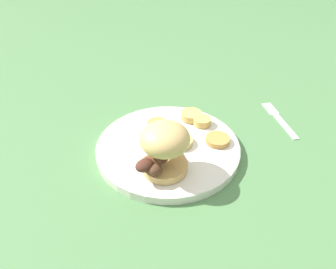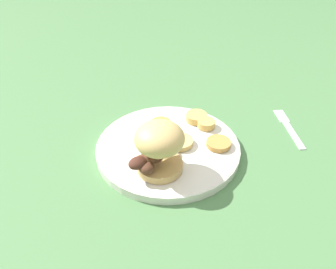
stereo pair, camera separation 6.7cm
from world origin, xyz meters
name	(u,v)px [view 1 (the left image)]	position (x,y,z in m)	size (l,w,h in m)	color
ground_plane	(168,151)	(0.00, 0.00, 0.00)	(4.00, 4.00, 0.00)	#4C7A47
dinner_plate	(168,147)	(0.00, 0.00, 0.01)	(0.30, 0.30, 0.02)	white
sandwich	(163,146)	(0.08, 0.00, 0.07)	(0.12, 0.10, 0.10)	tan
potato_round_0	(218,139)	(-0.02, 0.10, 0.02)	(0.05, 0.05, 0.01)	#BC8942
potato_round_1	(158,126)	(-0.05, -0.03, 0.03)	(0.05, 0.05, 0.02)	#BC8942
potato_round_2	(191,115)	(-0.10, 0.05, 0.03)	(0.05, 0.05, 0.02)	tan
potato_round_3	(202,121)	(-0.08, 0.07, 0.03)	(0.04, 0.04, 0.02)	tan
potato_round_4	(180,141)	(-0.01, 0.02, 0.02)	(0.06, 0.06, 0.01)	#DBB766
fork	(279,119)	(-0.14, 0.26, 0.00)	(0.16, 0.06, 0.00)	silver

